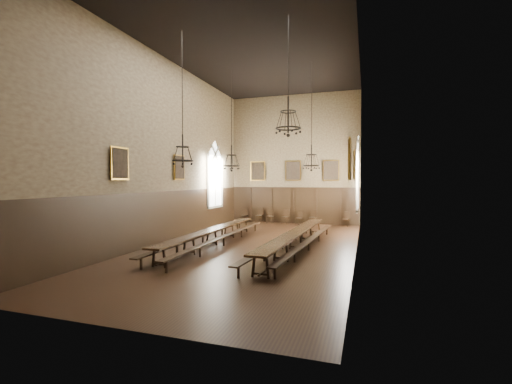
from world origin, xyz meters
The scene contains 33 objects.
floor centered at (0.00, 0.00, -0.01)m, with size 9.00×18.00×0.02m, color black.
ceiling centered at (0.00, 0.00, 9.01)m, with size 9.00×18.00×0.02m, color black.
wall_back centered at (0.00, 9.01, 4.50)m, with size 9.00×0.02×9.00m, color #8B7B55.
wall_front centered at (0.00, -9.01, 4.50)m, with size 9.00×0.02×9.00m, color #8B7B55.
wall_left centered at (-4.51, 0.00, 4.50)m, with size 0.02×18.00×9.00m, color #8B7B55.
wall_right centered at (4.51, 0.00, 4.50)m, with size 0.02×18.00×9.00m, color #8B7B55.
wainscot_panelling centered at (0.00, 0.00, 1.25)m, with size 9.00×18.00×2.50m, color black, non-canonical shape.
table_left centered at (-1.99, -0.18, 0.37)m, with size 0.72×9.61×0.75m.
table_right centered at (1.97, -0.03, 0.40)m, with size 1.14×10.26×0.80m.
bench_left_outer centered at (-2.46, -0.17, 0.30)m, with size 0.46×10.34×0.47m.
bench_left_inner centered at (-1.37, -0.19, 0.30)m, with size 0.43×10.56×0.48m.
bench_right_inner centered at (1.40, -0.13, 0.30)m, with size 0.88×10.34×0.47m.
bench_right_outer centered at (2.53, -0.02, 0.29)m, with size 0.93×10.04×0.45m.
chair_0 centered at (-3.51, 8.58, 0.29)m, with size 0.45×0.45×0.96m.
chair_1 centered at (-2.38, 8.61, 0.31)m, with size 0.50×0.50×1.04m.
chair_2 centered at (-1.58, 8.49, 0.31)m, with size 0.47×0.47×1.02m.
chair_3 centered at (-0.45, 8.48, 0.30)m, with size 0.51×0.51×0.99m.
chair_4 centered at (0.52, 8.48, 0.27)m, with size 0.47×0.47×0.90m.
chair_5 centered at (1.45, 8.54, 0.31)m, with size 0.53×0.53×1.04m.
chair_7 centered at (3.62, 8.47, 0.29)m, with size 0.51×0.51×0.96m.
chandelier_back_left centered at (-2.19, 2.84, 4.15)m, with size 0.92×0.92×5.34m.
chandelier_back_right centered at (2.23, 2.64, 4.14)m, with size 0.85×0.85×5.38m.
chandelier_front_left centered at (-2.18, -2.45, 4.18)m, with size 0.86×0.86×5.32m.
chandelier_front_right centered at (2.15, -2.44, 5.19)m, with size 0.94×0.94×4.24m.
portrait_back_0 centered at (-2.60, 8.88, 3.70)m, with size 1.10×0.12×1.40m.
portrait_back_1 centered at (0.00, 8.88, 3.70)m, with size 1.10×0.12×1.40m.
portrait_back_2 centered at (2.60, 8.88, 3.70)m, with size 1.10×0.12×1.40m.
portrait_left_0 centered at (-4.38, 1.00, 3.70)m, with size 0.12×1.00×1.30m.
portrait_left_1 centered at (-4.38, -3.50, 3.70)m, with size 0.12×1.00×1.30m.
portrait_right_0 centered at (4.38, 1.00, 3.70)m, with size 0.12×1.00×1.30m.
portrait_right_1 centered at (4.38, -3.50, 3.70)m, with size 0.12×1.00×1.30m.
window_right centered at (4.43, 5.50, 3.40)m, with size 0.20×2.20×4.60m, color white, non-canonical shape.
window_left centered at (-4.43, 5.50, 3.40)m, with size 0.20×2.20×4.60m, color white, non-canonical shape.
Camera 1 is at (4.87, -14.69, 3.04)m, focal length 24.00 mm.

